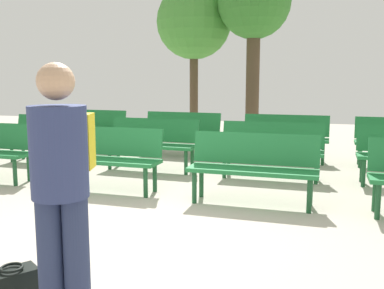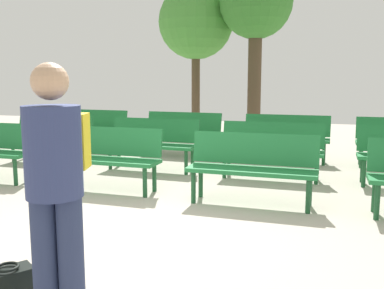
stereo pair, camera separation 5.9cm
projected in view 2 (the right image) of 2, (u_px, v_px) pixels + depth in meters
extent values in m
plane|color=#B2A899|center=(124.00, 235.00, 4.41)|extent=(24.00, 24.00, 0.00)
cylinder|color=#194C28|center=(15.00, 172.00, 6.42)|extent=(0.06, 0.06, 0.40)
cylinder|color=#194C28|center=(29.00, 168.00, 6.72)|extent=(0.06, 0.06, 0.40)
cube|color=#1E7238|center=(103.00, 160.00, 6.10)|extent=(1.62, 0.51, 0.05)
cube|color=#1E7238|center=(110.00, 141.00, 6.26)|extent=(1.60, 0.19, 0.40)
cylinder|color=#194C28|center=(54.00, 175.00, 6.20)|extent=(0.06, 0.06, 0.40)
cylinder|color=#194C28|center=(145.00, 182.00, 5.77)|extent=(0.06, 0.06, 0.40)
cylinder|color=#194C28|center=(67.00, 171.00, 6.50)|extent=(0.06, 0.06, 0.40)
cylinder|color=#194C28|center=(154.00, 177.00, 6.07)|extent=(0.06, 0.06, 0.40)
cube|color=#1E7238|center=(251.00, 171.00, 5.41)|extent=(1.62, 0.50, 0.05)
cube|color=#1E7238|center=(254.00, 149.00, 5.56)|extent=(1.60, 0.18, 0.40)
cylinder|color=#194C28|center=(193.00, 187.00, 5.50)|extent=(0.06, 0.06, 0.40)
cylinder|color=#194C28|center=(308.00, 196.00, 5.08)|extent=(0.06, 0.06, 0.40)
cylinder|color=#194C28|center=(201.00, 182.00, 5.80)|extent=(0.06, 0.06, 0.40)
cylinder|color=#194C28|center=(310.00, 190.00, 5.38)|extent=(0.06, 0.06, 0.40)
cylinder|color=#194C28|center=(377.00, 202.00, 4.85)|extent=(0.06, 0.06, 0.40)
cylinder|color=#194C28|center=(374.00, 195.00, 5.15)|extent=(0.06, 0.06, 0.40)
cube|color=#1E7238|center=(49.00, 140.00, 8.18)|extent=(1.62, 0.51, 0.05)
cube|color=#1E7238|center=(55.00, 126.00, 8.33)|extent=(1.60, 0.19, 0.40)
cylinder|color=#194C28|center=(13.00, 151.00, 8.27)|extent=(0.06, 0.06, 0.40)
cylinder|color=#194C28|center=(78.00, 155.00, 7.85)|extent=(0.06, 0.06, 0.40)
cylinder|color=#194C28|center=(24.00, 149.00, 8.57)|extent=(0.06, 0.06, 0.40)
cylinder|color=#194C28|center=(87.00, 152.00, 8.15)|extent=(0.06, 0.06, 0.40)
cube|color=#1E7238|center=(151.00, 145.00, 7.47)|extent=(1.62, 0.54, 0.05)
cube|color=#1E7238|center=(155.00, 130.00, 7.62)|extent=(1.60, 0.22, 0.40)
cylinder|color=#194C28|center=(110.00, 158.00, 7.58)|extent=(0.06, 0.06, 0.40)
cylinder|color=#194C28|center=(186.00, 163.00, 7.13)|extent=(0.06, 0.06, 0.40)
cylinder|color=#194C28|center=(119.00, 155.00, 7.88)|extent=(0.06, 0.06, 0.40)
cylinder|color=#194C28|center=(192.00, 159.00, 7.43)|extent=(0.06, 0.06, 0.40)
cube|color=#1E7238|center=(271.00, 152.00, 6.82)|extent=(1.61, 0.49, 0.05)
cube|color=#1E7238|center=(273.00, 135.00, 6.97)|extent=(1.60, 0.17, 0.40)
cylinder|color=#194C28|center=(224.00, 165.00, 6.91)|extent=(0.06, 0.06, 0.40)
cylinder|color=#194C28|center=(316.00, 171.00, 6.49)|extent=(0.06, 0.06, 0.40)
cylinder|color=#194C28|center=(229.00, 162.00, 7.21)|extent=(0.06, 0.06, 0.40)
cylinder|color=#194C28|center=(317.00, 167.00, 6.79)|extent=(0.06, 0.06, 0.40)
cylinder|color=#194C28|center=(364.00, 173.00, 6.32)|extent=(0.06, 0.06, 0.40)
cylinder|color=#194C28|center=(362.00, 169.00, 6.62)|extent=(0.06, 0.06, 0.40)
cube|color=#1E7238|center=(90.00, 131.00, 9.59)|extent=(1.63, 0.54, 0.05)
cube|color=#1E7238|center=(94.00, 119.00, 9.74)|extent=(1.60, 0.23, 0.40)
cylinder|color=#194C28|center=(59.00, 140.00, 9.70)|extent=(0.06, 0.06, 0.40)
cylinder|color=#194C28|center=(115.00, 144.00, 9.24)|extent=(0.06, 0.06, 0.40)
cylinder|color=#194C28|center=(67.00, 139.00, 10.00)|extent=(0.06, 0.06, 0.40)
cylinder|color=#194C28|center=(122.00, 141.00, 9.54)|extent=(0.06, 0.06, 0.40)
cube|color=#1E7238|center=(180.00, 135.00, 8.88)|extent=(1.63, 0.56, 0.05)
cube|color=#1E7238|center=(184.00, 122.00, 9.03)|extent=(1.60, 0.24, 0.40)
cylinder|color=#194C28|center=(146.00, 145.00, 9.00)|extent=(0.06, 0.06, 0.40)
cylinder|color=#194C28|center=(211.00, 149.00, 8.53)|extent=(0.06, 0.06, 0.40)
cylinder|color=#194C28|center=(153.00, 143.00, 9.30)|extent=(0.06, 0.06, 0.40)
cylinder|color=#194C28|center=(216.00, 147.00, 8.82)|extent=(0.06, 0.06, 0.40)
cube|color=#1E7238|center=(286.00, 139.00, 8.23)|extent=(1.61, 0.50, 0.05)
cube|color=#1E7238|center=(287.00, 125.00, 8.38)|extent=(1.60, 0.18, 0.40)
cylinder|color=#194C28|center=(247.00, 151.00, 8.32)|extent=(0.06, 0.06, 0.40)
cylinder|color=#194C28|center=(324.00, 154.00, 7.91)|extent=(0.06, 0.06, 0.40)
cylinder|color=#194C28|center=(250.00, 148.00, 8.63)|extent=(0.06, 0.06, 0.40)
cylinder|color=#194C28|center=(324.00, 152.00, 8.21)|extent=(0.06, 0.06, 0.40)
cylinder|color=#194C28|center=(361.00, 157.00, 7.69)|extent=(0.06, 0.06, 0.40)
cylinder|color=#194C28|center=(360.00, 154.00, 7.99)|extent=(0.06, 0.06, 0.40)
cylinder|color=#4C3A28|center=(196.00, 89.00, 12.66)|extent=(0.24, 0.24, 2.52)
sphere|color=#478E38|center=(196.00, 22.00, 12.38)|extent=(2.11, 2.11, 2.11)
cylinder|color=#4C3A28|center=(254.00, 82.00, 11.67)|extent=(0.36, 0.36, 2.96)
sphere|color=#387A2D|center=(256.00, 2.00, 11.37)|extent=(1.91, 1.91, 1.91)
cylinder|color=navy|center=(71.00, 263.00, 2.71)|extent=(0.16, 0.16, 0.85)
cylinder|color=navy|center=(46.00, 263.00, 2.71)|extent=(0.16, 0.16, 0.85)
cylinder|color=navy|center=(53.00, 152.00, 2.60)|extent=(0.42, 0.42, 0.55)
sphere|color=tan|center=(50.00, 81.00, 2.54)|extent=(0.22, 0.22, 0.22)
cube|color=yellow|center=(66.00, 141.00, 2.86)|extent=(0.32, 0.25, 0.36)
cube|color=black|center=(9.00, 288.00, 3.02)|extent=(0.33, 0.36, 0.26)
torus|color=black|center=(7.00, 267.00, 3.00)|extent=(0.16, 0.16, 0.02)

